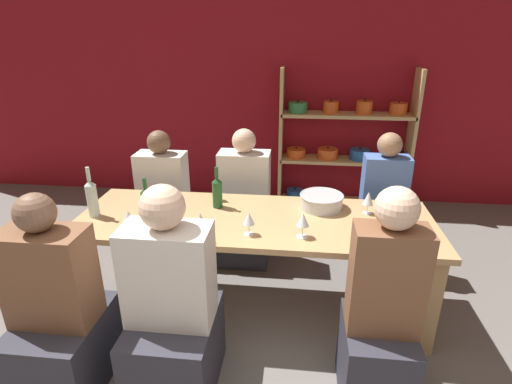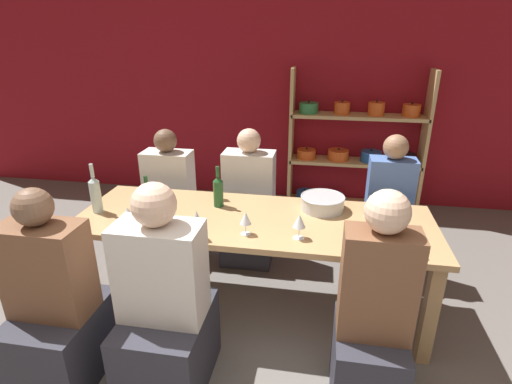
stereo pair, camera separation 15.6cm
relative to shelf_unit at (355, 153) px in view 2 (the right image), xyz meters
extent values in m
cube|color=maroon|center=(-0.68, 0.20, 0.71)|extent=(8.80, 0.06, 2.70)
cube|color=tan|center=(-0.72, 0.00, 0.14)|extent=(0.04, 0.30, 1.56)
cube|color=tan|center=(0.72, 0.00, 0.14)|extent=(0.04, 0.30, 1.56)
cube|color=tan|center=(0.00, 0.00, -0.62)|extent=(1.44, 0.30, 0.04)
cylinder|color=#235BAD|center=(-0.54, 0.00, -0.55)|extent=(0.19, 0.19, 0.12)
sphere|color=black|center=(-0.54, 0.00, -0.48)|extent=(0.02, 0.02, 0.02)
cylinder|color=#235BAD|center=(-0.18, 0.00, -0.56)|extent=(0.21, 0.21, 0.10)
sphere|color=black|center=(-0.18, 0.00, -0.50)|extent=(0.02, 0.02, 0.02)
cylinder|color=gold|center=(0.54, 0.00, -0.55)|extent=(0.24, 0.24, 0.11)
sphere|color=black|center=(0.54, 0.00, -0.48)|extent=(0.02, 0.02, 0.02)
cube|color=tan|center=(0.00, 0.00, -0.10)|extent=(1.44, 0.30, 0.04)
cylinder|color=#E0561E|center=(-0.54, 0.00, -0.03)|extent=(0.21, 0.21, 0.10)
sphere|color=black|center=(-0.54, 0.00, 0.03)|extent=(0.02, 0.02, 0.02)
cylinder|color=#E0561E|center=(-0.18, 0.00, -0.03)|extent=(0.23, 0.23, 0.11)
sphere|color=black|center=(-0.18, 0.00, 0.04)|extent=(0.02, 0.02, 0.02)
cylinder|color=#235BAD|center=(0.18, 0.00, -0.03)|extent=(0.23, 0.23, 0.12)
sphere|color=black|center=(0.18, 0.00, 0.05)|extent=(0.02, 0.02, 0.02)
cylinder|color=black|center=(0.54, 0.00, -0.03)|extent=(0.23, 0.23, 0.11)
sphere|color=black|center=(0.54, 0.00, 0.04)|extent=(0.02, 0.02, 0.02)
cube|color=tan|center=(0.00, 0.00, 0.42)|extent=(1.44, 0.30, 0.04)
cylinder|color=#338447|center=(-0.54, 0.00, 0.49)|extent=(0.21, 0.21, 0.11)
sphere|color=black|center=(-0.54, 0.00, 0.56)|extent=(0.02, 0.02, 0.02)
cylinder|color=#E0561E|center=(-0.18, 0.00, 0.50)|extent=(0.17, 0.17, 0.13)
sphere|color=black|center=(-0.18, 0.00, 0.58)|extent=(0.02, 0.02, 0.02)
cylinder|color=#E0561E|center=(0.18, 0.00, 0.51)|extent=(0.17, 0.17, 0.14)
sphere|color=black|center=(0.18, 0.00, 0.59)|extent=(0.02, 0.02, 0.02)
cylinder|color=#E0561E|center=(0.54, 0.00, 0.50)|extent=(0.18, 0.18, 0.13)
sphere|color=black|center=(0.54, 0.00, 0.57)|extent=(0.02, 0.02, 0.02)
cube|color=tan|center=(-0.80, -2.04, 0.08)|extent=(2.42, 0.82, 0.04)
cube|color=tan|center=(-1.93, -2.37, -0.29)|extent=(0.08, 0.08, 0.70)
cube|color=tan|center=(0.33, -2.37, -0.29)|extent=(0.08, 0.08, 0.70)
cube|color=tan|center=(-1.93, -1.71, -0.29)|extent=(0.08, 0.08, 0.70)
cube|color=tan|center=(0.33, -1.71, -0.29)|extent=(0.08, 0.08, 0.70)
cylinder|color=#B7BABC|center=(-0.34, -1.82, 0.15)|extent=(0.30, 0.30, 0.10)
torus|color=#B7BABC|center=(-0.34, -1.82, 0.19)|extent=(0.31, 0.31, 0.01)
cylinder|color=#B2C6C1|center=(-1.89, -2.13, 0.21)|extent=(0.07, 0.07, 0.23)
cone|color=#B2C6C1|center=(-1.89, -2.13, 0.34)|extent=(0.07, 0.07, 0.03)
cylinder|color=#B2C6C1|center=(-1.89, -2.13, 0.40)|extent=(0.03, 0.03, 0.09)
cylinder|color=#1E4C23|center=(-1.08, -1.88, 0.19)|extent=(0.07, 0.07, 0.19)
cone|color=#1E4C23|center=(-1.08, -1.88, 0.31)|extent=(0.07, 0.07, 0.03)
cylinder|color=#1E4C23|center=(-1.08, -1.88, 0.36)|extent=(0.03, 0.03, 0.08)
cylinder|color=#1E4C23|center=(-1.52, -2.11, 0.19)|extent=(0.07, 0.07, 0.18)
cone|color=#1E4C23|center=(-1.52, -2.11, 0.30)|extent=(0.07, 0.07, 0.03)
cylinder|color=#1E4C23|center=(-1.52, -2.11, 0.35)|extent=(0.03, 0.03, 0.07)
cylinder|color=white|center=(-1.11, -1.76, 0.10)|extent=(0.06, 0.06, 0.00)
cylinder|color=white|center=(-1.11, -1.76, 0.14)|extent=(0.01, 0.01, 0.07)
cone|color=white|center=(-1.11, -1.76, 0.22)|extent=(0.07, 0.07, 0.10)
cylinder|color=beige|center=(-1.11, -1.76, 0.20)|extent=(0.04, 0.04, 0.04)
cylinder|color=white|center=(-0.47, -2.27, 0.10)|extent=(0.07, 0.07, 0.00)
cylinder|color=white|center=(-0.47, -2.27, 0.14)|extent=(0.01, 0.01, 0.07)
cone|color=white|center=(-0.47, -2.27, 0.22)|extent=(0.08, 0.08, 0.08)
cylinder|color=beige|center=(-0.47, -2.27, 0.20)|extent=(0.04, 0.04, 0.03)
cylinder|color=white|center=(-0.02, -1.88, 0.10)|extent=(0.06, 0.06, 0.00)
cylinder|color=white|center=(-0.02, -1.88, 0.13)|extent=(0.01, 0.01, 0.06)
cone|color=white|center=(-0.02, -1.88, 0.21)|extent=(0.07, 0.07, 0.09)
cylinder|color=maroon|center=(-0.02, -1.88, 0.19)|extent=(0.04, 0.04, 0.04)
cylinder|color=white|center=(-1.55, -2.33, 0.10)|extent=(0.06, 0.06, 0.00)
cylinder|color=white|center=(-1.55, -2.33, 0.14)|extent=(0.01, 0.01, 0.08)
cone|color=white|center=(-1.55, -2.33, 0.21)|extent=(0.07, 0.07, 0.07)
cylinder|color=maroon|center=(-1.55, -2.33, 0.20)|extent=(0.04, 0.04, 0.03)
cylinder|color=white|center=(0.18, -2.37, 0.10)|extent=(0.06, 0.06, 0.00)
cylinder|color=white|center=(0.18, -2.37, 0.13)|extent=(0.01, 0.01, 0.06)
cone|color=white|center=(0.18, -2.37, 0.21)|extent=(0.07, 0.07, 0.08)
cylinder|color=beige|center=(0.18, -2.37, 0.19)|extent=(0.04, 0.04, 0.03)
cylinder|color=white|center=(-0.80, -2.28, 0.10)|extent=(0.06, 0.06, 0.00)
cylinder|color=white|center=(-0.80, -2.28, 0.14)|extent=(0.01, 0.01, 0.07)
cone|color=white|center=(-0.80, -2.28, 0.21)|extent=(0.07, 0.07, 0.08)
cylinder|color=beige|center=(-0.80, -2.28, 0.19)|extent=(0.04, 0.04, 0.03)
cylinder|color=white|center=(-1.08, -2.38, 0.10)|extent=(0.07, 0.07, 0.00)
cylinder|color=white|center=(-1.08, -2.38, 0.15)|extent=(0.01, 0.01, 0.09)
cone|color=white|center=(-1.08, -2.38, 0.24)|extent=(0.07, 0.07, 0.09)
cylinder|color=beige|center=(-1.08, -2.38, 0.21)|extent=(0.04, 0.04, 0.04)
cube|color=#1E2338|center=(-0.08, -2.17, 0.10)|extent=(0.12, 0.16, 0.01)
cube|color=#2D2D38|center=(-1.16, -2.77, -0.41)|extent=(0.46, 0.57, 0.47)
cube|color=silver|center=(-1.16, -2.77, 0.10)|extent=(0.46, 0.25, 0.55)
sphere|color=beige|center=(-1.16, -2.77, 0.49)|extent=(0.23, 0.23, 0.23)
cube|color=#2D2D38|center=(-0.97, -1.30, -0.43)|extent=(0.43, 0.54, 0.42)
cube|color=silver|center=(-0.97, -1.30, 0.06)|extent=(0.43, 0.24, 0.56)
sphere|color=beige|center=(-0.97, -1.30, 0.44)|extent=(0.20, 0.20, 0.20)
cube|color=#2D2D38|center=(-1.79, -2.83, -0.42)|extent=(0.44, 0.55, 0.45)
cube|color=brown|center=(-1.79, -2.83, 0.08)|extent=(0.44, 0.24, 0.54)
sphere|color=brown|center=(-1.79, -2.83, 0.45)|extent=(0.20, 0.20, 0.20)
cube|color=#2D2D38|center=(-1.69, -1.32, -0.42)|extent=(0.42, 0.53, 0.44)
cube|color=silver|center=(-1.69, -1.32, 0.06)|extent=(0.42, 0.23, 0.51)
sphere|color=brown|center=(-1.69, -1.32, 0.41)|extent=(0.20, 0.20, 0.20)
cube|color=#2D2D38|center=(-0.05, -2.74, -0.40)|extent=(0.36, 0.45, 0.48)
cube|color=brown|center=(-0.05, -2.74, 0.13)|extent=(0.36, 0.20, 0.58)
sphere|color=beige|center=(-0.05, -2.74, 0.52)|extent=(0.21, 0.21, 0.21)
cube|color=#2D2D38|center=(0.19, -1.37, -0.40)|extent=(0.36, 0.44, 0.49)
cube|color=#4C70B7|center=(0.19, -1.37, 0.11)|extent=(0.36, 0.20, 0.51)
sphere|color=#9E7556|center=(0.19, -1.37, 0.46)|extent=(0.19, 0.19, 0.19)
camera|label=1|loc=(-0.51, -4.47, 1.28)|focal=28.00mm
camera|label=2|loc=(-0.36, -4.45, 1.28)|focal=28.00mm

